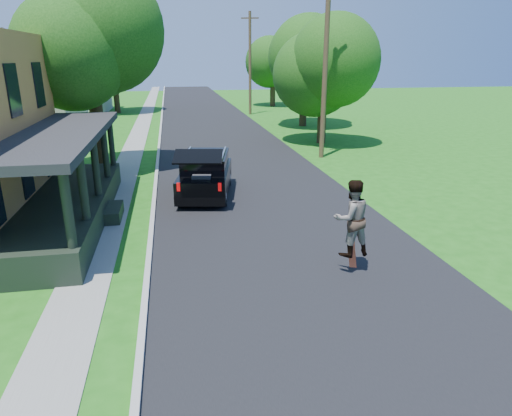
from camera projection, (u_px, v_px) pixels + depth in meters
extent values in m
plane|color=#1C5C12|center=(313.00, 286.00, 11.29)|extent=(140.00, 140.00, 0.00)
cube|color=black|center=(222.00, 143.00, 29.95)|extent=(8.00, 120.00, 0.02)
cube|color=#A09F9B|center=(159.00, 145.00, 29.25)|extent=(0.15, 120.00, 0.12)
cube|color=gray|center=(134.00, 146.00, 28.98)|extent=(1.30, 120.00, 0.03)
cube|color=black|center=(70.00, 209.00, 15.57)|extent=(2.40, 10.00, 0.90)
cube|color=black|center=(60.00, 134.00, 14.76)|extent=(2.60, 10.30, 0.25)
cube|color=#A29E8F|center=(14.00, 102.00, 30.56)|extent=(8.00, 8.00, 5.00)
pyramid|color=black|center=(2.00, 27.00, 29.08)|extent=(12.78, 12.78, 2.20)
cube|color=#A29E8F|center=(64.00, 87.00, 45.49)|extent=(8.00, 8.00, 5.00)
pyramid|color=black|center=(58.00, 37.00, 44.00)|extent=(12.78, 12.78, 2.20)
cube|color=black|center=(206.00, 180.00, 18.50)|extent=(2.62, 4.67, 0.85)
cube|color=black|center=(206.00, 162.00, 18.43)|extent=(2.17, 3.00, 0.55)
cube|color=black|center=(205.00, 155.00, 18.33)|extent=(2.22, 3.09, 0.08)
cube|color=black|center=(198.00, 157.00, 16.01)|extent=(1.84, 1.21, 0.38)
cube|color=#313236|center=(202.00, 181.00, 17.15)|extent=(0.80, 0.72, 0.45)
cube|color=silver|center=(187.00, 153.00, 18.30)|extent=(0.50, 2.39, 0.06)
cube|color=silver|center=(224.00, 153.00, 18.31)|extent=(0.50, 2.39, 0.06)
cube|color=#990505|center=(178.00, 187.00, 16.33)|extent=(0.13, 0.08, 0.30)
cube|color=#990505|center=(220.00, 187.00, 16.33)|extent=(0.13, 0.08, 0.30)
cylinder|color=black|center=(191.00, 178.00, 19.98)|extent=(0.36, 0.71, 0.68)
cylinder|color=black|center=(228.00, 178.00, 19.98)|extent=(0.36, 0.71, 0.68)
cylinder|color=black|center=(181.00, 197.00, 17.22)|extent=(0.36, 0.71, 0.68)
cylinder|color=black|center=(223.00, 197.00, 17.22)|extent=(0.36, 0.71, 0.68)
imported|color=black|center=(351.00, 218.00, 11.56)|extent=(1.07, 0.89, 2.01)
cube|color=#AF340F|center=(352.00, 253.00, 12.08)|extent=(0.27, 0.48, 0.71)
cylinder|color=black|center=(98.00, 132.00, 21.76)|extent=(0.81, 0.81, 3.99)
sphere|color=#2F6A1C|center=(89.00, 46.00, 20.55)|extent=(7.23, 7.23, 5.53)
sphere|color=#2F6A1C|center=(98.00, 17.00, 20.13)|extent=(6.26, 6.26, 4.79)
sphere|color=#2F6A1C|center=(72.00, 32.00, 20.42)|extent=(6.42, 6.42, 4.92)
cylinder|color=black|center=(116.00, 94.00, 45.53)|extent=(0.60, 0.60, 3.64)
sphere|color=#2F6A1C|center=(112.00, 54.00, 44.33)|extent=(6.32, 6.32, 5.88)
sphere|color=#2F6A1C|center=(115.00, 40.00, 43.74)|extent=(5.48, 5.48, 5.10)
sphere|color=#2F6A1C|center=(106.00, 47.00, 44.37)|extent=(5.62, 5.62, 5.23)
cylinder|color=black|center=(322.00, 122.00, 29.56)|extent=(0.69, 0.69, 2.70)
sphere|color=#2F6A1C|center=(324.00, 73.00, 28.58)|extent=(6.46, 6.46, 5.23)
sphere|color=#2F6A1C|center=(333.00, 53.00, 28.13)|extent=(5.60, 5.60, 4.53)
sphere|color=#2F6A1C|center=(314.00, 63.00, 28.53)|extent=(5.74, 5.74, 4.65)
cylinder|color=black|center=(303.00, 106.00, 36.91)|extent=(0.74, 0.74, 3.26)
sphere|color=#2F6A1C|center=(305.00, 56.00, 35.71)|extent=(8.22, 8.22, 6.51)
sphere|color=#2F6A1C|center=(311.00, 36.00, 34.91)|extent=(7.12, 7.12, 5.64)
sphere|color=#2F6A1C|center=(299.00, 47.00, 35.95)|extent=(7.30, 7.30, 5.78)
cylinder|color=black|center=(273.00, 93.00, 51.62)|extent=(0.66, 0.66, 3.02)
sphere|color=#2F6A1C|center=(273.00, 62.00, 50.58)|extent=(5.99, 5.99, 5.33)
sphere|color=#2F6A1C|center=(277.00, 51.00, 49.93)|extent=(5.19, 5.19, 4.62)
sphere|color=#2F6A1C|center=(268.00, 57.00, 50.77)|extent=(5.33, 5.33, 4.74)
cylinder|color=#493922|center=(325.00, 68.00, 24.20)|extent=(0.32, 0.32, 9.60)
cylinder|color=#493922|center=(250.00, 64.00, 43.40)|extent=(0.32, 0.32, 9.39)
cube|color=#493922|center=(250.00, 18.00, 42.11)|extent=(1.62, 0.51, 0.12)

